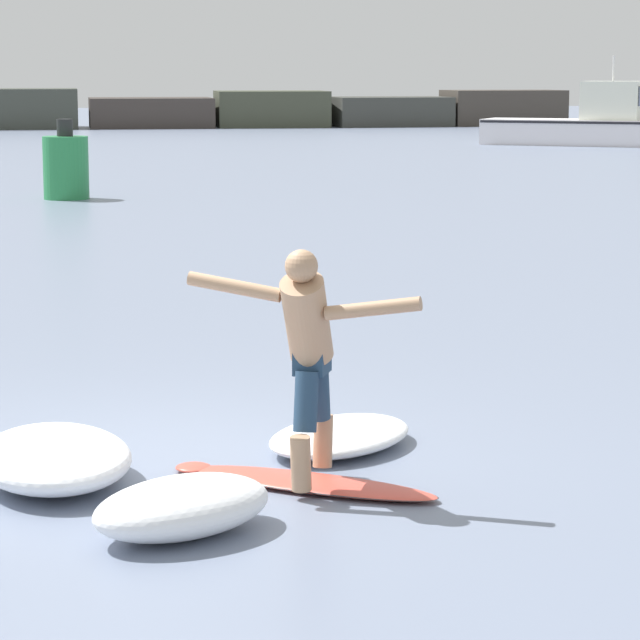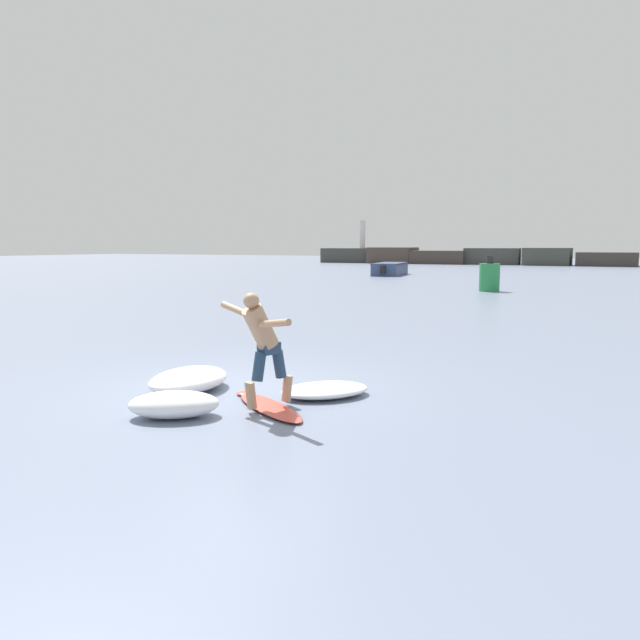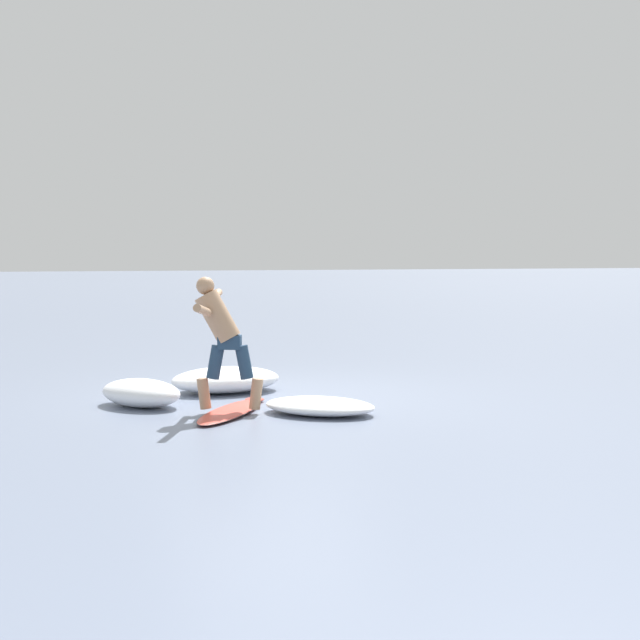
{
  "view_description": "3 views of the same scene",
  "coord_description": "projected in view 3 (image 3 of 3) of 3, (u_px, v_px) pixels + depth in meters",
  "views": [
    {
      "loc": [
        -0.46,
        -10.32,
        2.69
      ],
      "look_at": [
        1.32,
        0.27,
        0.91
      ],
      "focal_mm": 85.0,
      "sensor_mm": 36.0,
      "label": 1
    },
    {
      "loc": [
        5.3,
        -7.98,
        2.22
      ],
      "look_at": [
        1.2,
        0.4,
        1.08
      ],
      "focal_mm": 35.0,
      "sensor_mm": 36.0,
      "label": 2
    },
    {
      "loc": [
        10.98,
        -3.59,
        1.83
      ],
      "look_at": [
        1.45,
        0.07,
        1.1
      ],
      "focal_mm": 50.0,
      "sensor_mm": 36.0,
      "label": 3
    }
  ],
  "objects": [
    {
      "name": "ground_plane",
      "position": [
        275.0,
        396.0,
        11.64
      ],
      "size": [
        200.0,
        200.0,
        0.0
      ],
      "primitive_type": "plane",
      "color": "slate"
    },
    {
      "name": "surfboard",
      "position": [
        231.0,
        411.0,
        10.34
      ],
      "size": [
        1.75,
        1.38,
        0.2
      ],
      "color": "#DE5040",
      "rests_on": "ground"
    },
    {
      "name": "surfer",
      "position": [
        220.0,
        332.0,
        10.25
      ],
      "size": [
        1.42,
        0.95,
        1.54
      ],
      "color": "tan",
      "rests_on": "surfboard"
    },
    {
      "name": "wave_foam_at_tail",
      "position": [
        141.0,
        393.0,
        10.84
      ],
      "size": [
        1.36,
        1.22,
        0.34
      ],
      "color": "white",
      "rests_on": "ground"
    },
    {
      "name": "wave_foam_at_nose",
      "position": [
        226.0,
        380.0,
        11.99
      ],
      "size": [
        1.13,
        1.57,
        0.34
      ],
      "color": "white",
      "rests_on": "ground"
    },
    {
      "name": "wave_foam_beside",
      "position": [
        320.0,
        406.0,
        10.32
      ],
      "size": [
        1.51,
        1.55,
        0.19
      ],
      "color": "white",
      "rests_on": "ground"
    }
  ]
}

